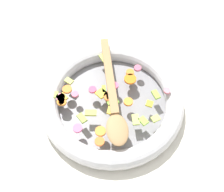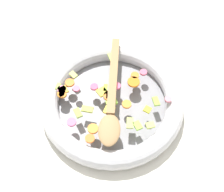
{
  "view_description": "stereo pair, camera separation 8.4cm",
  "coord_description": "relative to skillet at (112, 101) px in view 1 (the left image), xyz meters",
  "views": [
    {
      "loc": [
        0.17,
        0.43,
        0.76
      ],
      "look_at": [
        0.0,
        0.0,
        0.05
      ],
      "focal_mm": 50.0,
      "sensor_mm": 36.0,
      "label": 1
    },
    {
      "loc": [
        0.09,
        0.45,
        0.76
      ],
      "look_at": [
        0.0,
        0.0,
        0.05
      ],
      "focal_mm": 50.0,
      "sensor_mm": 36.0,
      "label": 2
    }
  ],
  "objects": [
    {
      "name": "chopped_vegetables",
      "position": [
        0.02,
        0.0,
        0.03
      ],
      "size": [
        0.3,
        0.28,
        0.01
      ],
      "color": "orange",
      "rests_on": "skillet"
    },
    {
      "name": "skillet",
      "position": [
        0.0,
        0.0,
        0.0
      ],
      "size": [
        0.4,
        0.4,
        0.05
      ],
      "color": "slate",
      "rests_on": "ground_plane"
    },
    {
      "name": "ground_plane",
      "position": [
        0.0,
        0.0,
        -0.02
      ],
      "size": [
        4.0,
        4.0,
        0.0
      ],
      "primitive_type": "plane",
      "color": "silver"
    },
    {
      "name": "wooden_spoon",
      "position": [
        0.0,
        0.02,
        0.04
      ],
      "size": [
        0.13,
        0.35,
        0.01
      ],
      "color": "#A87F51",
      "rests_on": "chopped_vegetables"
    }
  ]
}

